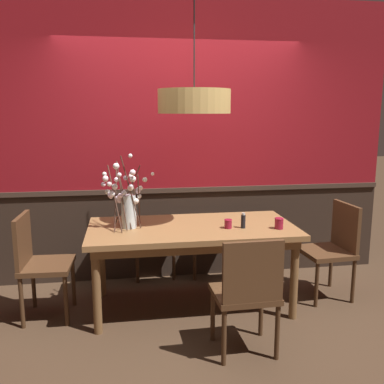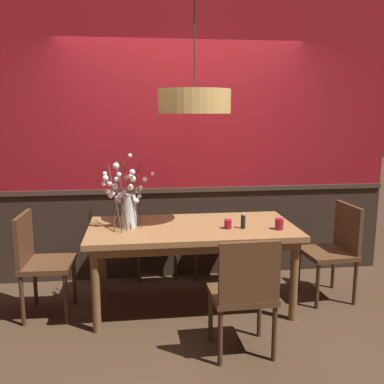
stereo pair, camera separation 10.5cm
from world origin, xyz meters
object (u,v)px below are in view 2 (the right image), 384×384
object	(u,v)px
chair_near_side_right	(245,290)
condiment_bottle	(243,221)
vase_with_blossoms	(127,203)
pendant_lamp	(194,101)
chair_far_side_right	(209,227)
candle_holder_nearer_center	(228,224)
chair_head_east_end	(335,246)
candle_holder_nearer_edge	(279,224)
dining_table	(192,235)
chair_far_side_left	(155,229)
chair_head_west_end	(39,258)

from	to	relation	value
chair_near_side_right	condiment_bottle	xyz separation A→B (m)	(0.16, 0.73, 0.32)
vase_with_blossoms	pendant_lamp	bearing A→B (deg)	-0.10
chair_far_side_right	candle_holder_nearer_center	bearing A→B (deg)	-89.95
chair_near_side_right	chair_head_east_end	distance (m)	1.42
candle_holder_nearer_center	candle_holder_nearer_edge	size ratio (longest dim) A/B	0.83
dining_table	chair_near_side_right	size ratio (longest dim) A/B	2.03
candle_holder_nearer_center	chair_far_side_left	bearing A→B (deg)	120.79
dining_table	chair_head_west_end	world-z (taller)	chair_head_west_end
chair_head_east_end	candle_holder_nearer_edge	xyz separation A→B (m)	(-0.64, -0.23, 0.30)
chair_near_side_right	candle_holder_nearer_center	distance (m)	0.80
chair_head_west_end	chair_head_east_end	bearing A→B (deg)	0.40
dining_table	candle_holder_nearer_edge	bearing A→B (deg)	-15.64
chair_near_side_right	candle_holder_nearer_center	xyz separation A→B (m)	(0.03, 0.74, 0.30)
chair_head_east_end	pendant_lamp	size ratio (longest dim) A/B	0.80
vase_with_blossoms	candle_holder_nearer_center	world-z (taller)	vase_with_blossoms
chair_far_side_left	pendant_lamp	world-z (taller)	pendant_lamp
vase_with_blossoms	candle_holder_nearer_edge	bearing A→B (deg)	-10.06
chair_far_side_left	candle_holder_nearer_center	bearing A→B (deg)	-59.21
chair_head_east_end	dining_table	bearing A→B (deg)	-179.18
dining_table	chair_head_east_end	distance (m)	1.39
chair_head_east_end	condiment_bottle	world-z (taller)	chair_head_east_end
chair_head_west_end	candle_holder_nearer_edge	bearing A→B (deg)	-5.70
chair_head_east_end	pendant_lamp	bearing A→B (deg)	179.78
candle_holder_nearer_edge	chair_far_side_left	bearing A→B (deg)	133.49
chair_near_side_right	chair_head_east_end	size ratio (longest dim) A/B	0.99
chair_head_west_end	chair_far_side_right	size ratio (longest dim) A/B	1.01
chair_near_side_right	candle_holder_nearer_edge	world-z (taller)	chair_near_side_right
condiment_bottle	pendant_lamp	xyz separation A→B (m)	(-0.41, 0.16, 1.04)
chair_head_west_end	condiment_bottle	world-z (taller)	chair_head_west_end
chair_far_side_left	pendant_lamp	xyz separation A→B (m)	(0.32, -0.87, 1.37)
vase_with_blossoms	pendant_lamp	size ratio (longest dim) A/B	0.58
chair_far_side_left	vase_with_blossoms	distance (m)	1.03
chair_near_side_right	candle_holder_nearer_center	size ratio (longest dim) A/B	11.32
vase_with_blossoms	candle_holder_nearer_edge	xyz separation A→B (m)	(1.32, -0.23, -0.17)
dining_table	chair_near_side_right	world-z (taller)	chair_near_side_right
vase_with_blossoms	chair_far_side_right	bearing A→B (deg)	43.54
vase_with_blossoms	candle_holder_nearer_center	size ratio (longest dim) A/B	8.31
candle_holder_nearer_edge	condiment_bottle	distance (m)	0.31
condiment_bottle	candle_holder_nearer_center	bearing A→B (deg)	174.72
vase_with_blossoms	condiment_bottle	world-z (taller)	vase_with_blossoms
condiment_bottle	chair_near_side_right	bearing A→B (deg)	-102.60
candle_holder_nearer_center	dining_table	bearing A→B (deg)	157.90
chair_far_side_right	vase_with_blossoms	world-z (taller)	vase_with_blossoms
chair_far_side_left	vase_with_blossoms	world-z (taller)	vase_with_blossoms
chair_head_east_end	chair_far_side_right	bearing A→B (deg)	142.14
chair_head_west_end	candle_holder_nearer_center	world-z (taller)	chair_head_west_end
chair_head_west_end	pendant_lamp	bearing A→B (deg)	1.01
candle_holder_nearer_edge	vase_with_blossoms	bearing A→B (deg)	169.94
chair_near_side_right	vase_with_blossoms	xyz separation A→B (m)	(-0.85, 0.89, 0.48)
condiment_bottle	candle_holder_nearer_edge	bearing A→B (deg)	-13.33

